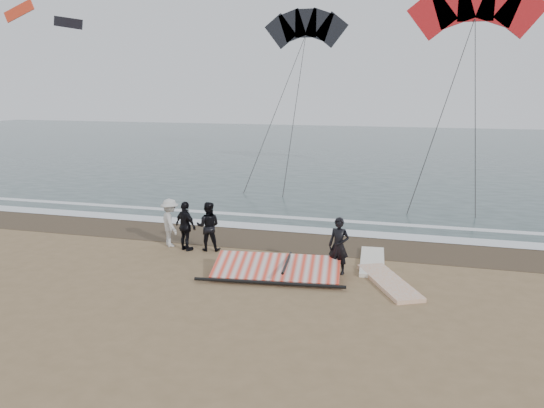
{
  "coord_description": "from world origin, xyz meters",
  "views": [
    {
      "loc": [
        2.92,
        -12.8,
        5.23
      ],
      "look_at": [
        -1.39,
        3.0,
        1.6
      ],
      "focal_mm": 35.0,
      "sensor_mm": 36.0,
      "label": 1
    }
  ],
  "objects_px": {
    "board_white": "(389,282)",
    "sail_rig": "(275,269)",
    "man_main": "(339,246)",
    "board_cream": "(372,261)"
  },
  "relations": [
    {
      "from": "man_main",
      "to": "board_white",
      "type": "xyz_separation_m",
      "value": [
        1.46,
        -0.48,
        -0.77
      ]
    },
    {
      "from": "man_main",
      "to": "sail_rig",
      "type": "xyz_separation_m",
      "value": [
        -1.7,
        -0.62,
        -0.63
      ]
    },
    {
      "from": "man_main",
      "to": "sail_rig",
      "type": "bearing_deg",
      "value": -148.65
    },
    {
      "from": "board_white",
      "to": "sail_rig",
      "type": "height_order",
      "value": "sail_rig"
    },
    {
      "from": "board_cream",
      "to": "sail_rig",
      "type": "height_order",
      "value": "sail_rig"
    },
    {
      "from": "board_cream",
      "to": "sail_rig",
      "type": "xyz_separation_m",
      "value": [
        -2.57,
        -1.79,
        0.14
      ]
    },
    {
      "from": "man_main",
      "to": "board_white",
      "type": "relative_size",
      "value": 0.59
    },
    {
      "from": "board_white",
      "to": "sail_rig",
      "type": "bearing_deg",
      "value": 155.88
    },
    {
      "from": "board_white",
      "to": "sail_rig",
      "type": "xyz_separation_m",
      "value": [
        -3.15,
        -0.14,
        0.14
      ]
    },
    {
      "from": "man_main",
      "to": "board_white",
      "type": "bearing_deg",
      "value": -7.24
    }
  ]
}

